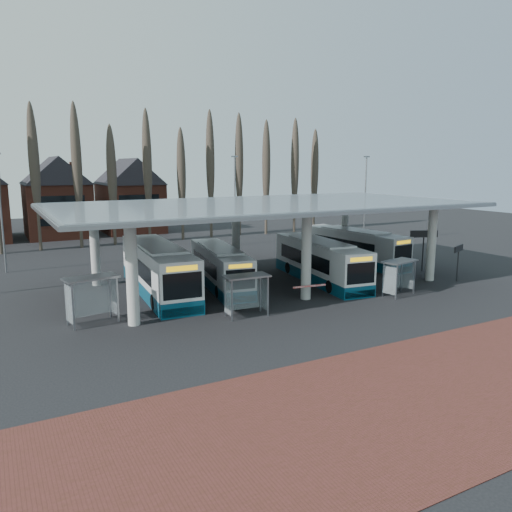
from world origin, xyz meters
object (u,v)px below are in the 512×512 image
bus_2 (320,262)px  shelter_0 (91,289)px  bus_0 (158,270)px  shelter_2 (398,270)px  bus_3 (354,247)px  bus_1 (220,267)px  shelter_1 (246,286)px

bus_2 → shelter_0: (-18.15, -2.59, 0.49)m
bus_0 → shelter_0: bus_0 is taller
shelter_2 → bus_3: bearing=52.0°
bus_1 → shelter_0: bearing=-145.0°
shelter_0 → shelter_1: shelter_0 is taller
bus_0 → bus_1: bus_0 is taller
bus_3 → shelter_0: bus_3 is taller
bus_3 → shelter_1: (-16.63, -10.06, 0.36)m
bus_1 → shelter_2: bus_1 is taller
bus_1 → bus_3: bus_3 is taller
bus_2 → shelter_1: bus_2 is taller
bus_2 → shelter_2: size_ratio=4.09×
bus_3 → bus_2: bearing=-153.2°
bus_3 → shelter_0: bearing=-169.7°
bus_3 → bus_0: bearing=-179.1°
bus_1 → shelter_2: size_ratio=3.76×
shelter_1 → shelter_2: (11.85, -0.66, -0.05)m
bus_3 → shelter_1: 19.44m
bus_1 → bus_2: bearing=-7.0°
shelter_2 → bus_0: bearing=136.2°
bus_2 → bus_3: size_ratio=1.03×
bus_1 → bus_2: bus_2 is taller
bus_0 → bus_3: (19.70, 2.14, -0.18)m
bus_2 → shelter_0: bus_2 is taller
bus_0 → shelter_1: (3.07, -7.91, 0.18)m
bus_1 → shelter_2: (10.01, -8.58, 0.40)m
bus_1 → shelter_1: bus_1 is taller
bus_1 → shelter_0: size_ratio=3.45×
bus_3 → shelter_2: bearing=-119.4°
bus_0 → bus_1: (4.92, 0.00, -0.27)m
bus_1 → shelter_1: 8.14m
bus_2 → bus_3: (7.10, 4.46, -0.03)m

